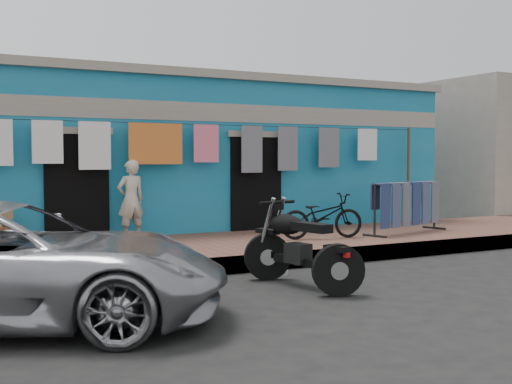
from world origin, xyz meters
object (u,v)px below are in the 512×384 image
seated_person (131,200)px  bicycle (322,211)px  motorcycle (301,245)px  jeans_rack (406,207)px  car (3,261)px

seated_person → bicycle: (3.01, -1.50, -0.21)m
motorcycle → jeans_rack: bearing=21.7°
jeans_rack → car: bearing=-160.3°
jeans_rack → seated_person: bearing=163.2°
car → jeans_rack: (7.50, 2.68, 0.11)m
seated_person → motorcycle: (1.06, -3.96, -0.40)m
bicycle → jeans_rack: bearing=-78.6°
seated_person → bicycle: size_ratio=0.92×
car → seated_person: 4.90m
bicycle → seated_person: bearing=74.6°
motorcycle → seated_person: bearing=94.3°
motorcycle → car: bearing=172.7°
car → motorcycle: (3.61, 0.21, -0.09)m
seated_person → jeans_rack: (4.95, -1.49, -0.20)m
bicycle → jeans_rack: size_ratio=0.72×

